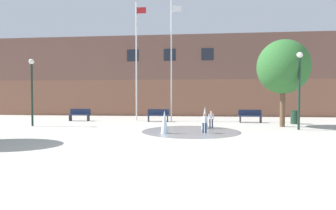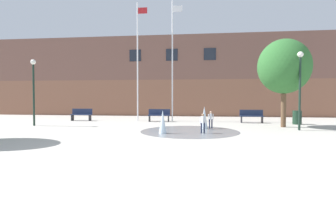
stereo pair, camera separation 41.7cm
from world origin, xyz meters
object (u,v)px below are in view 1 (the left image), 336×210
at_px(park_bench_center, 158,115).
at_px(flagpole_right, 172,58).
at_px(park_bench_under_right_flagpole, 250,116).
at_px(trash_can, 295,117).
at_px(street_tree_near_building, 283,67).
at_px(child_in_fountain, 211,118).
at_px(park_bench_left_of_flagpoles, 80,114).
at_px(lamp_post_right_lane, 299,80).
at_px(child_with_pink_shirt, 204,122).
at_px(lamp_post_left_lane, 32,83).
at_px(flagpole_left, 137,58).

relative_size(park_bench_center, flagpole_right, 0.18).
relative_size(park_bench_under_right_flagpole, trash_can, 1.78).
bearing_deg(trash_can, flagpole_right, 171.14).
xyz_separation_m(flagpole_right, street_tree_near_building, (7.00, -3.08, -1.11)).
distance_m(child_in_fountain, street_tree_near_building, 5.42).
xyz_separation_m(park_bench_center, flagpole_right, (0.94, 0.55, 4.24)).
height_order(park_bench_left_of_flagpoles, lamp_post_right_lane, lamp_post_right_lane).
bearing_deg(child_in_fountain, child_with_pink_shirt, -12.54).
distance_m(child_in_fountain, child_with_pink_shirt, 2.25).
height_order(child_with_pink_shirt, trash_can, child_with_pink_shirt).
bearing_deg(lamp_post_right_lane, child_with_pink_shirt, -160.29).
bearing_deg(lamp_post_right_lane, park_bench_center, 154.44).
bearing_deg(park_bench_under_right_flagpole, park_bench_center, 178.93).
relative_size(lamp_post_left_lane, trash_can, 4.61).
height_order(park_bench_center, flagpole_right, flagpole_right).
bearing_deg(flagpole_left, child_in_fountain, -38.43).
bearing_deg(park_bench_center, street_tree_near_building, -17.67).
height_order(lamp_post_left_lane, street_tree_near_building, street_tree_near_building).
xyz_separation_m(park_bench_center, trash_can, (9.35, -0.76, -0.03)).
distance_m(park_bench_left_of_flagpoles, trash_can, 15.34).
xyz_separation_m(park_bench_under_right_flagpole, flagpole_right, (-5.61, 0.67, 4.24)).
height_order(park_bench_left_of_flagpoles, park_bench_center, same).
xyz_separation_m(park_bench_left_of_flagpoles, park_bench_center, (5.97, 0.00, 0.00)).
xyz_separation_m(lamp_post_right_lane, trash_can, (1.01, 3.22, -2.30)).
distance_m(park_bench_center, lamp_post_right_lane, 9.51).
bearing_deg(lamp_post_left_lane, child_in_fountain, -0.00).
relative_size(lamp_post_left_lane, street_tree_near_building, 0.79).
xyz_separation_m(flagpole_left, lamp_post_right_lane, (10.04, -4.53, -1.96)).
distance_m(flagpole_right, trash_can, 9.52).
relative_size(park_bench_under_right_flagpole, flagpole_left, 0.18).
bearing_deg(lamp_post_left_lane, street_tree_near_building, 4.21).
height_order(park_bench_center, park_bench_under_right_flagpole, same).
bearing_deg(child_with_pink_shirt, park_bench_under_right_flagpole, 178.23).
xyz_separation_m(park_bench_under_right_flagpole, flagpole_left, (-8.26, 0.67, 4.23)).
xyz_separation_m(park_bench_under_right_flagpole, lamp_post_right_lane, (1.78, -3.87, 2.27)).
relative_size(park_bench_left_of_flagpoles, trash_can, 1.78).
height_order(park_bench_under_right_flagpole, lamp_post_left_lane, lamp_post_left_lane).
distance_m(lamp_post_left_lane, street_tree_near_building, 15.39).
bearing_deg(lamp_post_left_lane, park_bench_left_of_flagpoles, 68.96).
height_order(flagpole_left, lamp_post_right_lane, flagpole_left).
bearing_deg(park_bench_left_of_flagpoles, lamp_post_left_lane, -111.04).
bearing_deg(park_bench_left_of_flagpoles, flagpole_right, 4.55).
relative_size(child_with_pink_shirt, lamp_post_right_lane, 0.23).
bearing_deg(park_bench_under_right_flagpole, trash_can, -12.91).
distance_m(child_with_pink_shirt, flagpole_right, 7.93).
height_order(flagpole_left, lamp_post_left_lane, flagpole_left).
relative_size(park_bench_center, lamp_post_right_lane, 0.38).
height_order(park_bench_left_of_flagpoles, lamp_post_left_lane, lamp_post_left_lane).
bearing_deg(trash_can, child_in_fountain, -153.28).
xyz_separation_m(park_bench_center, street_tree_near_building, (7.94, -2.53, 3.13)).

